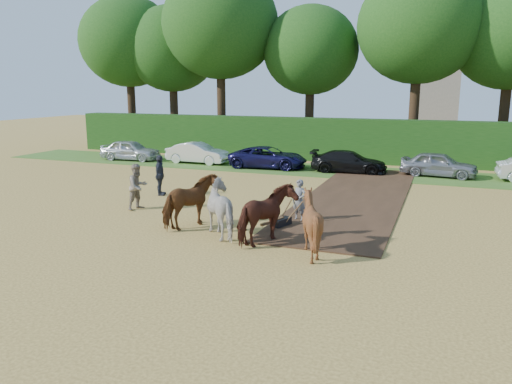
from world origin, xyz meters
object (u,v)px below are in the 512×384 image
Objects in this scene: parked_cars at (415,165)px; spectator_near at (138,187)px; church at (445,19)px; plough_team at (248,211)px; spectator_far at (160,175)px.

spectator_near is at bearing -130.19° from parked_cars.
plough_team is at bearing -94.94° from church.
spectator_near is at bearing 159.04° from plough_team.
spectator_far is 0.07× the size of church.
church is (11.48, 50.92, 12.75)m from spectator_far.
plough_team is at bearing -94.04° from spectator_near.
plough_team is (6.01, -2.30, -0.01)m from spectator_near.
plough_team is 0.25× the size of church.
church is at bearing -31.94° from spectator_far.
church reaches higher than plough_team.
spectator_near is 6.44m from plough_team.
spectator_far is 14.87m from parked_cars.
parked_cars is (4.58, 14.85, -0.27)m from plough_team.
spectator_far reaches higher than parked_cars.
church is at bearing 85.06° from plough_team.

